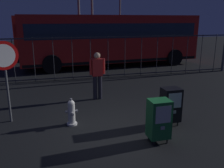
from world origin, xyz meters
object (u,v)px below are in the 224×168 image
object	(u,v)px
newspaper_box_secondary	(171,105)
stop_sign	(5,65)
newspaper_box_primary	(159,119)
fire_hydrant	(72,112)
pedestrian	(97,73)
street_light_far_left	(92,3)
bus_far	(87,34)
bus_near	(111,38)

from	to	relation	value
newspaper_box_secondary	stop_sign	distance (m)	4.51
newspaper_box_primary	fire_hydrant	bearing A→B (deg)	142.02
newspaper_box_secondary	pedestrian	xyz separation A→B (m)	(-1.46, 2.62, 0.38)
newspaper_box_secondary	street_light_far_left	bearing A→B (deg)	92.28
fire_hydrant	street_light_far_left	xyz separation A→B (m)	(2.19, 8.88, 3.35)
fire_hydrant	street_light_far_left	size ratio (longest dim) A/B	0.12
bus_far	street_light_far_left	bearing A→B (deg)	-100.69
bus_near	newspaper_box_primary	bearing A→B (deg)	-101.89
pedestrian	fire_hydrant	bearing A→B (deg)	-119.28
stop_sign	street_light_far_left	size ratio (longest dim) A/B	0.35
newspaper_box_secondary	stop_sign	bearing A→B (deg)	162.95
pedestrian	street_light_far_left	world-z (taller)	street_light_far_left
fire_hydrant	bus_near	size ratio (longest dim) A/B	0.07
pedestrian	bus_far	distance (m)	10.59
fire_hydrant	bus_far	size ratio (longest dim) A/B	0.07
bus_far	street_light_far_left	size ratio (longest dim) A/B	1.70
fire_hydrant	newspaper_box_primary	size ratio (longest dim) A/B	0.73
bus_near	bus_far	bearing A→B (deg)	96.34
pedestrian	street_light_far_left	distance (m)	7.52
newspaper_box_secondary	bus_far	distance (m)	13.15
bus_near	bus_far	distance (m)	4.38
newspaper_box_secondary	stop_sign	xyz separation A→B (m)	(-4.19, 1.29, 1.03)
newspaper_box_secondary	street_light_far_left	distance (m)	10.05
newspaper_box_secondary	bus_near	size ratio (longest dim) A/B	0.10
fire_hydrant	newspaper_box_primary	world-z (taller)	newspaper_box_primary
pedestrian	bus_far	xyz separation A→B (m)	(1.32, 10.48, 0.76)
newspaper_box_primary	bus_near	bearing A→B (deg)	82.01
newspaper_box_secondary	stop_sign	size ratio (longest dim) A/B	0.46
fire_hydrant	newspaper_box_secondary	size ratio (longest dim) A/B	0.73
newspaper_box_secondary	bus_far	world-z (taller)	bus_far
stop_sign	street_light_far_left	xyz separation A→B (m)	(3.82, 8.25, 2.10)
fire_hydrant	bus_far	distance (m)	12.75
street_light_far_left	stop_sign	bearing A→B (deg)	-114.82
newspaper_box_secondary	pedestrian	bearing A→B (deg)	119.16
newspaper_box_secondary	bus_near	bearing A→B (deg)	85.90
street_light_far_left	fire_hydrant	bearing A→B (deg)	-103.84
pedestrian	bus_near	world-z (taller)	bus_near
newspaper_box_primary	pedestrian	world-z (taller)	pedestrian
stop_sign	pedestrian	distance (m)	3.11
pedestrian	bus_near	distance (m)	6.56
stop_sign	pedestrian	xyz separation A→B (m)	(2.73, 1.34, -0.65)
stop_sign	bus_far	size ratio (longest dim) A/B	0.21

